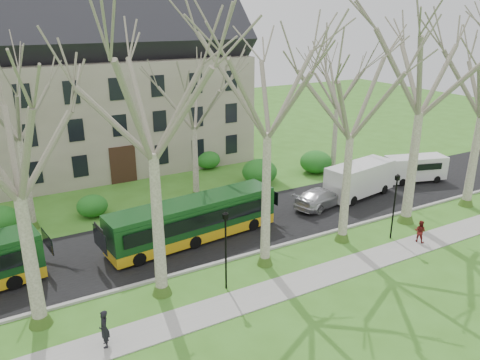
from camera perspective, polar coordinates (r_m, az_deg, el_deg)
name	(u,v)px	position (r m, az deg, el deg)	size (l,w,h in m)	color
ground	(306,253)	(28.97, 8.07, -8.86)	(120.00, 120.00, 0.00)	#396F1F
sidewalk	(333,272)	(27.29, 11.28, -10.91)	(70.00, 2.00, 0.06)	gray
road	(259,220)	(33.01, 2.33, -4.91)	(80.00, 8.00, 0.06)	black
curb	(292,243)	(30.00, 6.35, -7.58)	(80.00, 0.25, 0.14)	#A5A39E
building	(99,80)	(45.48, -16.86, 11.63)	(26.50, 12.20, 16.00)	gray
tree_row_verge	(309,141)	(26.62, 8.40, 4.79)	(49.00, 7.00, 14.00)	gray
tree_row_far	(206,124)	(35.11, -4.12, 6.85)	(33.00, 7.00, 12.00)	gray
lamp_row	(319,221)	(27.14, 9.60, -4.93)	(36.22, 0.22, 4.30)	black
hedges	(154,182)	(38.01, -10.43, -0.29)	(30.60, 8.60, 2.00)	#185017
bus_follow	(194,220)	(29.77, -5.67, -4.82)	(11.14, 2.32, 2.78)	#113E16
sedan	(322,197)	(35.51, 9.92, -2.09)	(2.00, 4.91, 1.43)	#B9BABF
van_a	(359,180)	(37.97, 14.35, -0.01)	(6.04, 2.20, 2.63)	silver
van_b	(415,169)	(42.86, 20.58, 1.28)	(5.08, 1.85, 2.21)	silver
pedestrian_a	(104,329)	(21.88, -16.22, -17.03)	(0.63, 0.42, 1.74)	black
pedestrian_b	(420,231)	(31.75, 21.08, -5.84)	(0.71, 0.55, 1.45)	maroon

